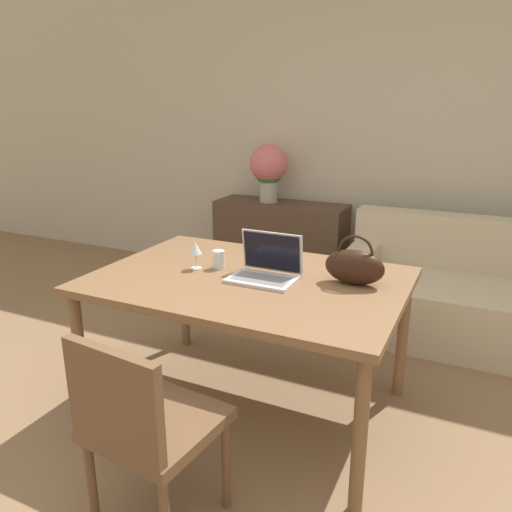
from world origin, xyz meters
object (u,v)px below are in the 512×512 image
chair (144,423)px  laptop (267,266)px  couch (476,301)px  handbag (355,266)px  drinking_glass (219,259)px  wine_glass (196,250)px  flower_vase (269,168)px

chair → laptop: size_ratio=2.57×
chair → couch: (1.05, 2.37, -0.21)m
couch → handbag: (-0.56, -1.31, 0.57)m
couch → handbag: handbag is taller
drinking_glass → handbag: (0.72, 0.07, 0.04)m
couch → wine_glass: bearing=-133.9°
laptop → couch: bearing=55.0°
wine_glass → chair: bearing=-69.9°
handbag → couch: bearing=66.8°
wine_glass → drinking_glass: bearing=31.8°
couch → drinking_glass: size_ratio=19.19×
drinking_glass → wine_glass: 0.14m
chair → drinking_glass: bearing=109.3°
couch → laptop: laptop is taller
handbag → wine_glass: bearing=-170.8°
couch → flower_vase: flower_vase is taller
couch → handbag: size_ratio=6.33×
handbag → flower_vase: size_ratio=0.58×
couch → wine_glass: wine_glass is taller
chair → laptop: laptop is taller
couch → drinking_glass: 1.96m
wine_glass → flower_vase: bearing=102.2°
laptop → chair: bearing=-93.7°
chair → drinking_glass: size_ratio=8.80×
drinking_glass → flower_vase: (-0.50, 1.80, 0.25)m
handbag → flower_vase: bearing=125.4°
flower_vase → laptop: bearing=-66.3°
laptop → flower_vase: (-0.80, 1.83, 0.24)m
flower_vase → drinking_glass: bearing=-74.3°
laptop → flower_vase: 2.01m
drinking_glass → wine_glass: bearing=-148.2°
couch → wine_glass: 2.09m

